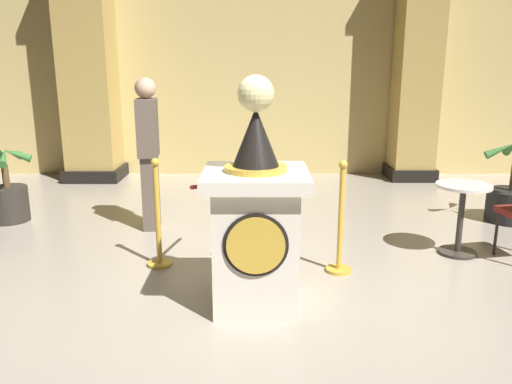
% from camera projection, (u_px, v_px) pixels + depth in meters
% --- Properties ---
extents(ground_plane, '(11.63, 11.63, 0.00)m').
position_uv_depth(ground_plane, '(250.00, 297.00, 4.19)').
color(ground_plane, '#9E9384').
extents(back_wall, '(11.63, 0.16, 4.01)m').
position_uv_depth(back_wall, '(253.00, 56.00, 8.49)').
color(back_wall, tan).
rests_on(back_wall, ground_plane).
extents(pedestal_clock, '(0.80, 0.80, 1.80)m').
position_uv_depth(pedestal_clock, '(256.00, 221.00, 3.92)').
color(pedestal_clock, silver).
rests_on(pedestal_clock, ground_plane).
extents(stanchion_near, '(0.24, 0.24, 1.05)m').
position_uv_depth(stanchion_near, '(340.00, 234.00, 4.63)').
color(stanchion_near, gold).
rests_on(stanchion_near, ground_plane).
extents(stanchion_far, '(0.24, 0.24, 1.04)m').
position_uv_depth(stanchion_far, '(159.00, 229.00, 4.77)').
color(stanchion_far, gold).
rests_on(stanchion_far, ground_plane).
extents(velvet_rope, '(0.95, 0.93, 0.22)m').
position_uv_depth(velvet_rope, '(248.00, 187.00, 4.60)').
color(velvet_rope, '#591419').
extents(column_left, '(0.94, 0.94, 3.85)m').
position_uv_depth(column_left, '(89.00, 61.00, 8.10)').
color(column_left, black).
rests_on(column_left, ground_plane).
extents(column_right, '(0.78, 0.78, 3.85)m').
position_uv_depth(column_right, '(418.00, 61.00, 8.10)').
color(column_right, black).
rests_on(column_right, ground_plane).
extents(potted_palm_left, '(0.65, 0.61, 0.97)m').
position_uv_depth(potted_palm_left, '(8.00, 195.00, 6.15)').
color(potted_palm_left, '#2D2823').
rests_on(potted_palm_left, ground_plane).
extents(potted_palm_right, '(0.76, 0.74, 1.04)m').
position_uv_depth(potted_palm_right, '(511.00, 199.00, 6.16)').
color(potted_palm_right, black).
rests_on(potted_palm_right, ground_plane).
extents(bystander_guest, '(0.26, 0.38, 1.73)m').
position_uv_depth(bystander_guest, '(149.00, 150.00, 5.73)').
color(bystander_guest, brown).
rests_on(bystander_guest, ground_plane).
extents(cafe_table, '(0.53, 0.53, 0.73)m').
position_uv_depth(cafe_table, '(462.00, 210.00, 5.04)').
color(cafe_table, '#332D28').
rests_on(cafe_table, ground_plane).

